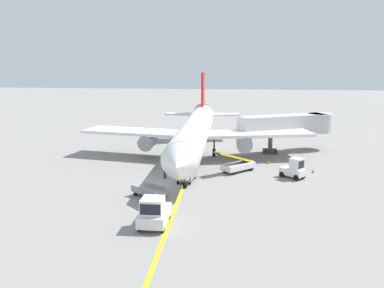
# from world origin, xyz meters

# --- Properties ---
(ground_plane) EXTENTS (300.00, 300.00, 0.00)m
(ground_plane) POSITION_xyz_m (0.00, 0.00, 0.00)
(ground_plane) COLOR gray
(taxi_line_yellow) EXTENTS (3.16, 79.96, 0.01)m
(taxi_line_yellow) POSITION_xyz_m (1.84, 5.00, 0.00)
(taxi_line_yellow) COLOR yellow
(taxi_line_yellow) RESTS_ON ground
(airliner) EXTENTS (28.59, 35.29, 10.10)m
(airliner) POSITION_xyz_m (1.82, 10.65, 3.42)
(airliner) COLOR white
(airliner) RESTS_ON ground
(jet_bridge) EXTENTS (12.57, 8.17, 4.85)m
(jet_bridge) POSITION_xyz_m (13.78, 16.35, 3.54)
(jet_bridge) COLOR beige
(jet_bridge) RESTS_ON ground
(pushback_tug) EXTENTS (1.95, 3.63, 2.20)m
(pushback_tug) POSITION_xyz_m (1.37, -10.54, 0.99)
(pushback_tug) COLOR silver
(pushback_tug) RESTS_ON ground
(baggage_tug_near_wing) EXTENTS (2.68, 2.53, 2.10)m
(baggage_tug_near_wing) POSITION_xyz_m (12.66, 3.31, 0.93)
(baggage_tug_near_wing) COLOR silver
(baggage_tug_near_wing) RESTS_ON ground
(belt_loader_forward_hold) EXTENTS (4.34, 4.49, 2.59)m
(belt_loader_forward_hold) POSITION_xyz_m (6.99, 5.10, 0.78)
(belt_loader_forward_hold) COLOR silver
(belt_loader_forward_hold) RESTS_ON ground
(baggage_cart_loaded) EXTENTS (3.62, 2.80, 0.94)m
(baggage_cart_loaded) POSITION_xyz_m (-0.49, -4.23, 0.47)
(baggage_cart_loaded) COLOR #A5A5A8
(baggage_cart_loaded) RESTS_ON ground
(baggage_cart_empty_trailing) EXTENTS (1.85, 3.82, 0.94)m
(baggage_cart_empty_trailing) POSITION_xyz_m (2.10, 0.87, 0.47)
(baggage_cart_empty_trailing) COLOR #A5A5A8
(baggage_cart_empty_trailing) RESTS_ON ground
(ground_crew_marshaller) EXTENTS (0.36, 0.24, 1.70)m
(ground_crew_marshaller) POSITION_xyz_m (-0.23, 1.60, 0.91)
(ground_crew_marshaller) COLOR #26262D
(ground_crew_marshaller) RESTS_ON ground
(safety_cone_nose_left) EXTENTS (0.36, 0.36, 0.44)m
(safety_cone_nose_left) POSITION_xyz_m (-5.55, 15.96, 0.22)
(safety_cone_nose_left) COLOR orange
(safety_cone_nose_left) RESTS_ON ground
(safety_cone_nose_right) EXTENTS (0.36, 0.36, 0.44)m
(safety_cone_nose_right) POSITION_xyz_m (14.96, 5.65, 0.22)
(safety_cone_nose_right) COLOR orange
(safety_cone_nose_right) RESTS_ON ground
(safety_cone_wingtip_left) EXTENTS (0.36, 0.36, 0.44)m
(safety_cone_wingtip_left) POSITION_xyz_m (10.44, 8.99, 0.22)
(safety_cone_wingtip_left) COLOR orange
(safety_cone_wingtip_left) RESTS_ON ground
(safety_cone_wingtip_right) EXTENTS (0.36, 0.36, 0.44)m
(safety_cone_wingtip_right) POSITION_xyz_m (-2.63, 8.40, 0.22)
(safety_cone_wingtip_right) COLOR orange
(safety_cone_wingtip_right) RESTS_ON ground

